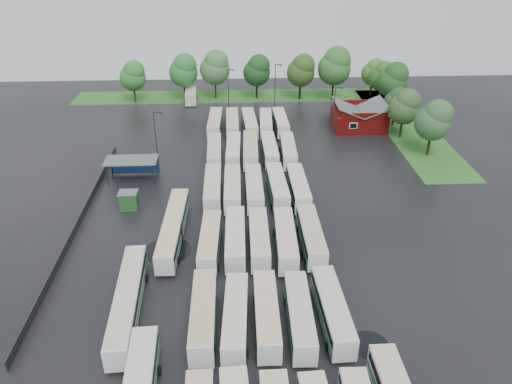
{
  "coord_description": "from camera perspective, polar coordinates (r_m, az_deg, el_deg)",
  "views": [
    {
      "loc": [
        -0.98,
        -50.37,
        36.24
      ],
      "look_at": [
        2.0,
        12.0,
        2.5
      ],
      "focal_mm": 35.0,
      "sensor_mm": 36.0,
      "label": 1
    }
  ],
  "objects": [
    {
      "name": "ground",
      "position": [
        62.06,
        -1.33,
        -7.35
      ],
      "size": [
        160.0,
        160.0,
        0.0
      ],
      "primitive_type": "plane",
      "color": "black",
      "rests_on": "ground"
    },
    {
      "name": "brick_building",
      "position": [
        102.37,
        11.67,
        8.17
      ],
      "size": [
        10.07,
        8.6,
        5.39
      ],
      "color": "maroon",
      "rests_on": "ground"
    },
    {
      "name": "wash_shed",
      "position": [
        81.3,
        -14.02,
        3.35
      ],
      "size": [
        8.2,
        4.2,
        3.58
      ],
      "color": "#2D2D30",
      "rests_on": "ground"
    },
    {
      "name": "utility_hut",
      "position": [
        73.6,
        -14.33,
        -0.91
      ],
      "size": [
        2.7,
        2.2,
        2.62
      ],
      "color": "#1D481E",
      "rests_on": "ground"
    },
    {
      "name": "grass_strip_north",
      "position": [
        120.77,
        -1.22,
        10.92
      ],
      "size": [
        80.0,
        10.0,
        0.01
      ],
      "primitive_type": "cube",
      "color": "#26601E",
      "rests_on": "ground"
    },
    {
      "name": "grass_strip_east",
      "position": [
        105.91,
        16.87,
        7.14
      ],
      "size": [
        10.0,
        50.0,
        0.01
      ],
      "primitive_type": "cube",
      "color": "#26601E",
      "rests_on": "ground"
    },
    {
      "name": "west_fence",
      "position": [
        71.61,
        -19.6,
        -3.3
      ],
      "size": [
        0.1,
        50.0,
        1.2
      ],
      "primitive_type": "cube",
      "color": "#2D2D30",
      "rests_on": "ground"
    },
    {
      "name": "bus_r1c0",
      "position": [
        51.59,
        -6.02,
        -13.77
      ],
      "size": [
        2.45,
        11.45,
        3.19
      ],
      "rotation": [
        0.0,
        0.0,
        0.0
      ],
      "color": "silver",
      "rests_on": "ground"
    },
    {
      "name": "bus_r1c1",
      "position": [
        51.2,
        -2.36,
        -14.1
      ],
      "size": [
        2.88,
        11.1,
        3.06
      ],
      "rotation": [
        0.0,
        0.0,
        -0.05
      ],
      "color": "silver",
      "rests_on": "ground"
    },
    {
      "name": "bus_r1c2",
      "position": [
        51.5,
        1.21,
        -13.76
      ],
      "size": [
        2.46,
        11.05,
        3.07
      ],
      "rotation": [
        0.0,
        0.0,
        -0.01
      ],
      "color": "silver",
      "rests_on": "ground"
    },
    {
      "name": "bus_r1c3",
      "position": [
        51.55,
        5.0,
        -13.84
      ],
      "size": [
        2.59,
        11.08,
        3.07
      ],
      "rotation": [
        0.0,
        0.0,
        -0.02
      ],
      "color": "silver",
      "rests_on": "ground"
    },
    {
      "name": "bus_r1c4",
      "position": [
        52.44,
        8.72,
        -13.17
      ],
      "size": [
        2.79,
        11.45,
        3.17
      ],
      "rotation": [
        0.0,
        0.0,
        0.03
      ],
      "color": "silver",
      "rests_on": "ground"
    },
    {
      "name": "bus_r2c0",
      "position": [
        61.96,
        -5.29,
        -5.65
      ],
      "size": [
        2.75,
        11.06,
        3.06
      ],
      "rotation": [
        0.0,
        0.0,
        -0.04
      ],
      "color": "silver",
      "rests_on": "ground"
    },
    {
      "name": "bus_r2c1",
      "position": [
        62.25,
        -2.39,
        -5.29
      ],
      "size": [
        2.59,
        11.45,
        3.18
      ],
      "rotation": [
        0.0,
        0.0,
        -0.01
      ],
      "color": "silver",
      "rests_on": "ground"
    },
    {
      "name": "bus_r2c2",
      "position": [
        62.23,
        0.35,
        -5.33
      ],
      "size": [
        2.49,
        11.14,
        3.09
      ],
      "rotation": [
        0.0,
        0.0,
        -0.01
      ],
      "color": "silver",
      "rests_on": "ground"
    },
    {
      "name": "bus_r2c3",
      "position": [
        62.06,
        3.38,
        -5.44
      ],
      "size": [
        2.76,
        11.51,
        3.18
      ],
      "rotation": [
        0.0,
        0.0,
        -0.03
      ],
      "color": "silver",
      "rests_on": "ground"
    },
    {
      "name": "bus_r2c4",
      "position": [
        63.03,
        6.31,
        -4.99
      ],
      "size": [
        2.44,
        11.44,
        3.18
      ],
      "rotation": [
        0.0,
        0.0,
        -0.0
      ],
      "color": "silver",
      "rests_on": "ground"
    },
    {
      "name": "bus_r3c0",
      "position": [
        74.06,
        -4.97,
        0.5
      ],
      "size": [
        2.47,
        11.38,
        3.17
      ],
      "rotation": [
        0.0,
        0.0,
        0.0
      ],
      "color": "silver",
      "rests_on": "ground"
    },
    {
      "name": "bus_r3c1",
      "position": [
        73.68,
        -2.7,
        0.42
      ],
      "size": [
        2.53,
        11.33,
        3.15
      ],
      "rotation": [
        0.0,
        0.0,
        -0.01
      ],
      "color": "silver",
      "rests_on": "ground"
    },
    {
      "name": "bus_r3c2",
      "position": [
        73.6,
        -0.23,
        0.45
      ],
      "size": [
        2.45,
        11.48,
        3.19
      ],
      "rotation": [
        0.0,
        0.0,
        -0.0
      ],
      "color": "silver",
      "rests_on": "ground"
    },
    {
      "name": "bus_r3c3",
      "position": [
        74.07,
        2.46,
        0.6
      ],
      "size": [
        2.79,
        11.5,
        3.18
      ],
      "rotation": [
        0.0,
        0.0,
        0.03
      ],
      "color": "silver",
      "rests_on": "ground"
    },
    {
      "name": "bus_r3c4",
      "position": [
        74.08,
        4.85,
        0.52
      ],
      "size": [
        2.53,
        11.42,
        3.17
      ],
      "rotation": [
        0.0,
        0.0,
        0.01
      ],
      "color": "silver",
      "rests_on": "ground"
    },
    {
      "name": "bus_r4c0",
      "position": [
        86.16,
        -4.77,
        4.63
      ],
      "size": [
        2.5,
        11.0,
        3.05
      ],
      "rotation": [
        0.0,
        0.0,
        0.01
      ],
      "color": "silver",
      "rests_on": "ground"
    },
    {
      "name": "bus_r4c1",
      "position": [
        86.3,
        -2.59,
        4.76
      ],
      "size": [
        2.72,
        11.14,
        3.08
      ],
      "rotation": [
        0.0,
        0.0,
        -0.03
      ],
      "color": "silver",
      "rests_on": "ground"
    },
    {
      "name": "bus_r4c2",
      "position": [
        86.23,
        -0.64,
        4.83
      ],
      "size": [
        2.81,
        11.67,
        3.23
      ],
      "rotation": [
        0.0,
        0.0,
        -0.03
      ],
      "color": "silver",
      "rests_on": "ground"
    },
    {
      "name": "bus_r4c3",
      "position": [
        86.47,
        1.55,
        4.84
      ],
      "size": [
        2.53,
        11.22,
        3.12
      ],
      "rotation": [
        0.0,
        0.0,
        0.01
      ],
      "color": "silver",
      "rests_on": "ground"
    },
    {
      "name": "bus_r4c4",
      "position": [
        86.32,
        3.69,
        4.75
      ],
      "size": [
        2.73,
        11.27,
        3.12
      ],
      "rotation": [
        0.0,
        0.0,
        -0.03
      ],
      "color": "silver",
      "rests_on": "ground"
    },
    {
      "name": "bus_r5c0",
      "position": [
        98.77,
        -4.7,
        7.85
      ],
      "size": [
        2.85,
        11.55,
        3.19
      ],
      "rotation": [
        0.0,
        0.0,
        -0.04
      ],
      "color": "silver",
      "rests_on": "ground"
    },
    {
      "name": "bus_r5c1",
      "position": [
        98.72,
        -2.72,
        7.89
      ],
      "size": [
        2.47,
        11.25,
        3.13
      ],
      "rotation": [
        0.0,
        0.0,
        0.01
      ],
      "color": "silver",
      "rests_on": "ground"
    },
    {
      "name": "bus_r5c2",
      "position": [
        98.46,
        -0.74,
        7.87
      ],
      "size": [
        2.94,
        11.49,
        3.17
      ],
      "rotation": [
        0.0,
        0.0,
        0.05
      ],
      "color": "silver",
      "rests_on": "ground"
    },
    {
      "name": "bus_r5c3",
      "position": [
        98.63,
        1.12,
        7.87
      ],
      "size": [
        2.87,
        11.12,
        3.07
      ],
      "rotation": [
        0.0,
        0.0,
        -0.05
      ],
      "color": "silver",
      "rests_on": "ground"
    },
    {
      "name": "bus_r5c4",
      "position": [
        99.15,
        2.83,
        7.95
      ],
      "size": [
        2.56,
        11.05,
        3.06
      ],
      "rotation": [
        0.0,
        0.0,
        0.02
      ],
      "color": "silver",
      "rests_on": "ground"
    },
    {
      "name": "artic_bus_west_b",
      "position": [
        65.14,
        -9.43,
        -4.06
      ],
      "size": [
        2.9,
        16.73,
        3.09
      ],
      "rotation": [
        0.0,
        0.0,
        -0.03
      ],
      "color": "silver",
      "rests_on": "ground"
    },
    {
      "name": "artic_bus_west_c",
      "position": [
        54.6,
        -14.45,
        -11.95
      ],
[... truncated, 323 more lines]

